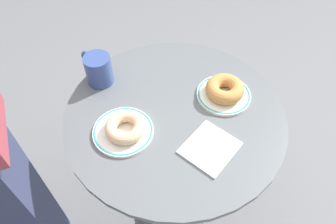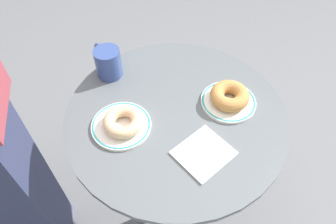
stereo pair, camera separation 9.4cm
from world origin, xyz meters
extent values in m
cube|color=slate|center=(0.00, 0.00, -0.01)|extent=(7.00, 7.00, 0.02)
cylinder|color=#565B60|center=(0.00, 0.00, 0.71)|extent=(0.68, 0.68, 0.02)
cylinder|color=#565B60|center=(0.00, 0.00, 0.36)|extent=(0.06, 0.06, 0.67)
cylinder|color=#565B60|center=(0.00, 0.00, 0.01)|extent=(0.33, 0.33, 0.03)
cylinder|color=white|center=(-0.17, 0.03, 0.72)|extent=(0.18, 0.18, 0.01)
torus|color=teal|center=(-0.17, 0.03, 0.72)|extent=(0.17, 0.17, 0.01)
cylinder|color=white|center=(0.17, -0.04, 0.72)|extent=(0.17, 0.17, 0.01)
torus|color=teal|center=(0.17, -0.04, 0.72)|extent=(0.17, 0.17, 0.01)
torus|color=#E0B789|center=(-0.16, 0.02, 0.74)|extent=(0.15, 0.15, 0.04)
torus|color=#BC7F42|center=(0.17, -0.04, 0.75)|extent=(0.15, 0.15, 0.04)
cube|color=white|center=(0.00, -0.16, 0.72)|extent=(0.17, 0.16, 0.01)
cylinder|color=#334784|center=(-0.12, 0.26, 0.77)|extent=(0.09, 0.09, 0.10)
torus|color=#334784|center=(-0.12, 0.31, 0.77)|extent=(0.02, 0.08, 0.08)
camera|label=1|loc=(-0.38, -0.48, 1.46)|focal=33.54mm
camera|label=2|loc=(-0.30, -0.53, 1.46)|focal=33.54mm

